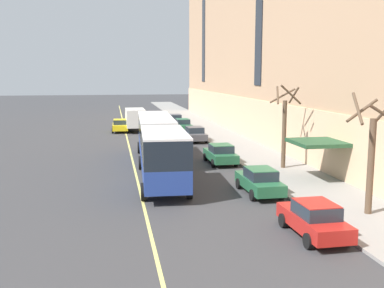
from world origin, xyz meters
The scene contains 15 objects.
ground_plane centered at (0.00, 0.00, 0.00)m, with size 260.00×260.00×0.00m, color #38383A.
sidewalk centered at (9.40, 3.00, 0.07)m, with size 5.03×160.00×0.15m, color gray.
city_bus centered at (0.53, 1.82, 2.10)m, with size 3.58×18.74×3.63m.
parked_car_green_0 centered at (5.67, -5.73, 0.78)m, with size 1.93×4.41×1.56m.
parked_car_darkgray_1 centered at (5.76, 30.79, 0.78)m, with size 1.98×4.70×1.56m.
parked_car_green_3 centered at (5.57, 3.48, 0.78)m, with size 2.07×4.32×1.56m.
parked_car_darkgray_4 centered at (5.72, 15.70, 0.79)m, with size 2.12×4.85×1.56m.
parked_car_red_5 centered at (5.73, -12.82, 0.78)m, with size 1.94×4.25×1.56m.
parked_car_green_6 centered at (5.79, 24.30, 0.78)m, with size 2.03×4.73×1.56m.
box_truck centered at (0.02, 25.35, 1.62)m, with size 2.40×6.73×2.82m.
taxi_cab centered at (-1.80, 25.04, 0.78)m, with size 2.05×4.36×1.56m.
street_tree_near_corner centered at (9.58, -10.65, 3.17)m, with size 1.89×1.95×5.92m.
street_tree_mid_block centered at (9.63, 0.60, 3.29)m, with size 1.89×2.11×6.10m.
fire_hydrant centered at (7.39, -10.86, 0.49)m, with size 0.42×0.24×0.72m.
lane_centerline centered at (-1.17, 3.00, 0.00)m, with size 0.16×140.00×0.01m, color #E0D66B.
Camera 1 is at (-2.67, -30.17, 6.90)m, focal length 42.00 mm.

